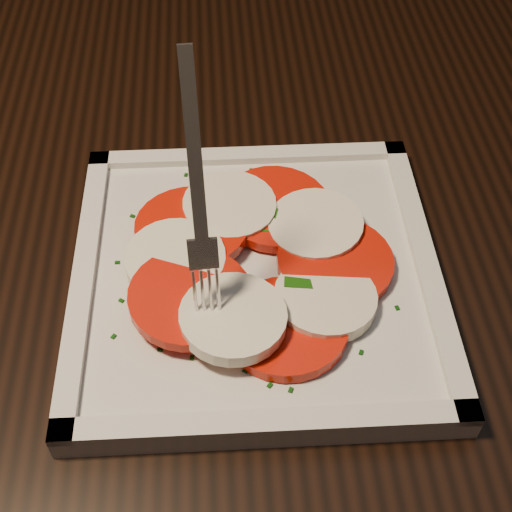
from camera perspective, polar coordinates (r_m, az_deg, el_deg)
table at (r=0.62m, az=1.30°, el=-3.84°), size 1.29×0.95×0.75m
plate at (r=0.50m, az=0.00°, el=-1.71°), size 0.28×0.28×0.01m
caprese_salad at (r=0.48m, az=-0.01°, el=-0.40°), size 0.20×0.20×0.03m
fork at (r=0.41m, az=-4.78°, el=5.96°), size 0.03×0.06×0.16m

